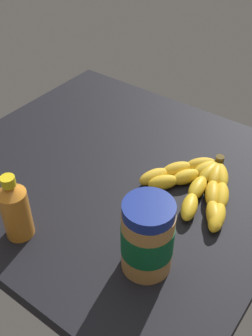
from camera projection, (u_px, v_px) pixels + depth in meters
ground_plane at (116, 176)px, 93.89cm from camera, size 71.29×77.75×3.62cm
banana_bunch at (199, 184)px, 86.62cm from camera, size 21.90×22.67×3.30cm
peanut_butter_jar at (147, 237)px, 67.81cm from camera, size 9.19×9.19×15.15cm
honey_bottle at (15, 209)px, 74.09cm from camera, size 5.46×5.46×14.45cm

